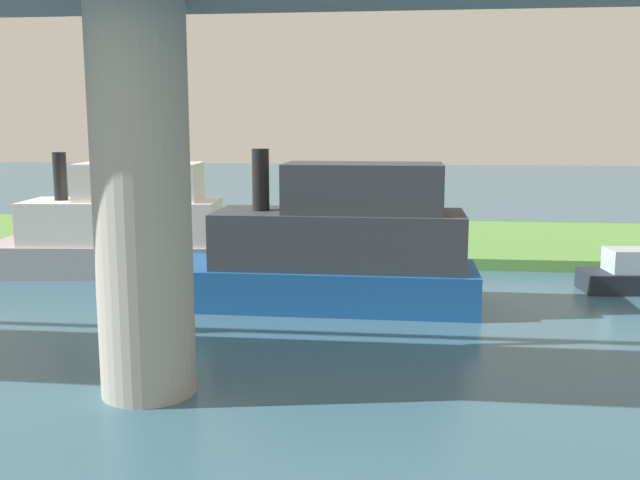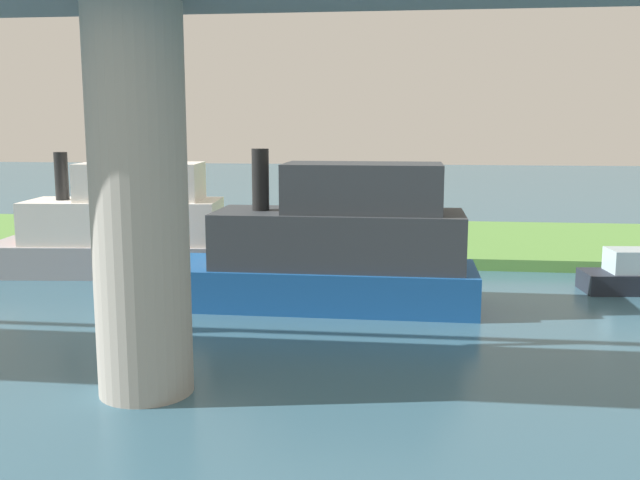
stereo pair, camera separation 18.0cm
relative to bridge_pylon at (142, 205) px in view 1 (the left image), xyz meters
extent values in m
plane|color=#386075|center=(-2.07, -14.87, -4.33)|extent=(160.00, 160.00, 0.00)
cube|color=#5B9342|center=(-2.07, -20.87, -4.08)|extent=(80.00, 12.00, 0.50)
cylinder|color=#9E998E|center=(0.00, 0.00, 0.00)|extent=(2.14, 2.14, 8.66)
cylinder|color=#2D334C|center=(0.03, -17.31, -3.55)|extent=(0.29, 0.29, 0.55)
cylinder|color=gold|center=(0.03, -17.31, -2.98)|extent=(0.48, 0.48, 0.60)
sphere|color=tan|center=(0.03, -17.31, -2.56)|extent=(0.24, 0.24, 0.24)
cylinder|color=brown|center=(-5.08, -15.74, -3.39)|extent=(0.20, 0.20, 0.87)
cube|color=#99999E|center=(6.14, -12.71, -3.68)|extent=(9.98, 4.13, 1.30)
cube|color=white|center=(5.60, -12.76, -2.17)|extent=(8.01, 3.63, 1.73)
cube|color=white|center=(4.85, -12.83, -0.55)|extent=(5.07, 2.90, 1.51)
cylinder|color=black|center=(8.07, -12.53, -0.33)|extent=(0.54, 0.54, 1.94)
cube|color=#D84C2D|center=(8.72, -12.47, -2.55)|extent=(1.90, 2.10, 0.97)
cube|color=#195199|center=(-3.06, -8.43, -3.64)|extent=(10.35, 3.51, 1.38)
cube|color=#33383D|center=(-3.63, -8.43, -2.03)|extent=(8.28, 3.15, 1.84)
cube|color=#33383D|center=(-4.44, -8.42, -0.31)|extent=(5.18, 2.65, 1.61)
cylinder|color=black|center=(-1.00, -8.45, -0.08)|extent=(0.57, 0.57, 2.06)
cube|color=#D84C2D|center=(-0.31, -8.45, -2.44)|extent=(1.85, 2.08, 1.03)
cube|color=silver|center=(-14.11, -11.68, -3.17)|extent=(1.83, 1.51, 0.84)
camera|label=1|loc=(-5.64, 15.16, 1.76)|focal=40.21mm
camera|label=2|loc=(-5.82, 15.14, 1.76)|focal=40.21mm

